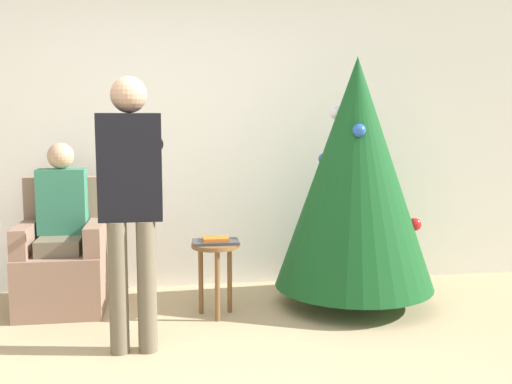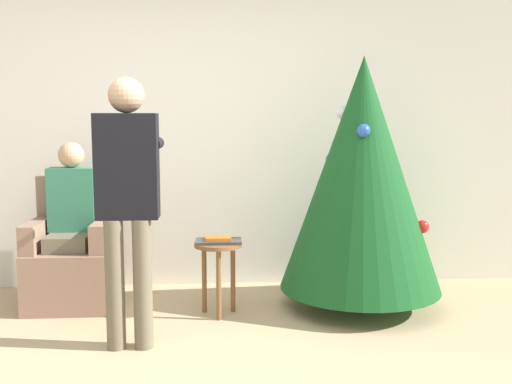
{
  "view_description": "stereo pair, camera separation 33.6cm",
  "coord_description": "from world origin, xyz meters",
  "px_view_note": "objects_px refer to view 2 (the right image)",
  "views": [
    {
      "loc": [
        -0.11,
        -2.94,
        1.46
      ],
      "look_at": [
        0.5,
        1.11,
        0.95
      ],
      "focal_mm": 42.0,
      "sensor_mm": 36.0,
      "label": 1
    },
    {
      "loc": [
        0.23,
        -2.97,
        1.46
      ],
      "look_at": [
        0.5,
        1.11,
        0.95
      ],
      "focal_mm": 42.0,
      "sensor_mm": 36.0,
      "label": 2
    }
  ],
  "objects_px": {
    "christmas_tree": "(362,174)",
    "person_standing": "(128,188)",
    "person_seated": "(71,216)",
    "side_stool": "(218,257)",
    "armchair": "(73,259)"
  },
  "relations": [
    {
      "from": "armchair",
      "to": "person_standing",
      "type": "relative_size",
      "value": 0.58
    },
    {
      "from": "person_standing",
      "to": "person_seated",
      "type": "bearing_deg",
      "value": 122.36
    },
    {
      "from": "person_standing",
      "to": "side_stool",
      "type": "xyz_separation_m",
      "value": [
        0.57,
        0.56,
        -0.59
      ]
    },
    {
      "from": "christmas_tree",
      "to": "person_standing",
      "type": "relative_size",
      "value": 1.12
    },
    {
      "from": "armchair",
      "to": "person_standing",
      "type": "bearing_deg",
      "value": -58.39
    },
    {
      "from": "christmas_tree",
      "to": "person_seated",
      "type": "bearing_deg",
      "value": 174.03
    },
    {
      "from": "person_seated",
      "to": "armchair",
      "type": "bearing_deg",
      "value": 90.0
    },
    {
      "from": "person_seated",
      "to": "person_standing",
      "type": "height_order",
      "value": "person_standing"
    },
    {
      "from": "armchair",
      "to": "person_seated",
      "type": "xyz_separation_m",
      "value": [
        -0.0,
        -0.03,
        0.35
      ]
    },
    {
      "from": "armchair",
      "to": "side_stool",
      "type": "bearing_deg",
      "value": -18.09
    },
    {
      "from": "person_seated",
      "to": "side_stool",
      "type": "bearing_deg",
      "value": -16.87
    },
    {
      "from": "christmas_tree",
      "to": "person_seated",
      "type": "xyz_separation_m",
      "value": [
        -2.23,
        0.23,
        -0.33
      ]
    },
    {
      "from": "christmas_tree",
      "to": "side_stool",
      "type": "bearing_deg",
      "value": -174.06
    },
    {
      "from": "person_standing",
      "to": "side_stool",
      "type": "bearing_deg",
      "value": 44.88
    },
    {
      "from": "person_seated",
      "to": "side_stool",
      "type": "height_order",
      "value": "person_seated"
    }
  ]
}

